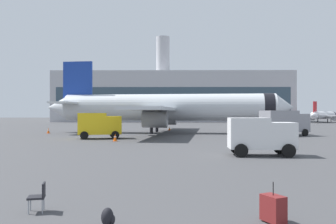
% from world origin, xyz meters
% --- Properties ---
extents(airplane_at_gate, '(35.77, 32.34, 10.50)m').
position_xyz_m(airplane_at_gate, '(-0.56, 46.32, 3.66)').
color(airplane_at_gate, silver).
rests_on(airplane_at_gate, ground).
extents(airplane_taxiing, '(16.10, 17.48, 6.10)m').
position_xyz_m(airplane_taxiing, '(45.65, 101.86, 2.12)').
color(airplane_taxiing, white).
rests_on(airplane_taxiing, ground).
extents(service_truck, '(5.20, 3.50, 2.90)m').
position_xyz_m(service_truck, '(-8.06, 35.52, 1.61)').
color(service_truck, yellow).
rests_on(service_truck, ground).
extents(fuel_truck, '(6.46, 4.40, 3.20)m').
position_xyz_m(fuel_truck, '(14.37, 40.24, 1.77)').
color(fuel_truck, gray).
rests_on(fuel_truck, ground).
extents(cargo_van, '(4.46, 2.44, 2.60)m').
position_xyz_m(cargo_van, '(6.28, 19.77, 1.45)').
color(cargo_van, white).
rests_on(cargo_van, ground).
extents(safety_cone_near, '(0.44, 0.44, 0.62)m').
position_xyz_m(safety_cone_near, '(-0.17, 54.42, 0.31)').
color(safety_cone_near, '#F2590C').
rests_on(safety_cone_near, ground).
extents(safety_cone_mid, '(0.44, 0.44, 0.79)m').
position_xyz_m(safety_cone_mid, '(-17.29, 45.53, 0.39)').
color(safety_cone_mid, '#F2590C').
rests_on(safety_cone_mid, ground).
extents(safety_cone_far, '(0.44, 0.44, 0.79)m').
position_xyz_m(safety_cone_far, '(12.22, 40.61, 0.39)').
color(safety_cone_far, '#F2590C').
rests_on(safety_cone_far, ground).
extents(safety_cone_outer, '(0.44, 0.44, 0.79)m').
position_xyz_m(safety_cone_outer, '(-5.61, 31.83, 0.39)').
color(safety_cone_outer, '#F2590C').
rests_on(safety_cone_outer, ground).
extents(rolling_suitcase, '(0.65, 0.75, 1.10)m').
position_xyz_m(rolling_suitcase, '(2.93, 4.97, 0.39)').
color(rolling_suitcase, maroon).
rests_on(rolling_suitcase, ground).
extents(traveller_backpack, '(0.36, 0.40, 0.48)m').
position_xyz_m(traveller_backpack, '(-1.44, 4.64, 0.23)').
color(traveller_backpack, black).
rests_on(traveller_backpack, ground).
extents(gate_chair, '(0.58, 0.58, 0.86)m').
position_xyz_m(gate_chair, '(-3.73, 5.95, 0.50)').
color(gate_chair, black).
rests_on(gate_chair, ground).
extents(terminal_building, '(75.62, 16.97, 27.91)m').
position_xyz_m(terminal_building, '(0.51, 112.30, 8.11)').
color(terminal_building, '#B2B2B7').
rests_on(terminal_building, ground).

